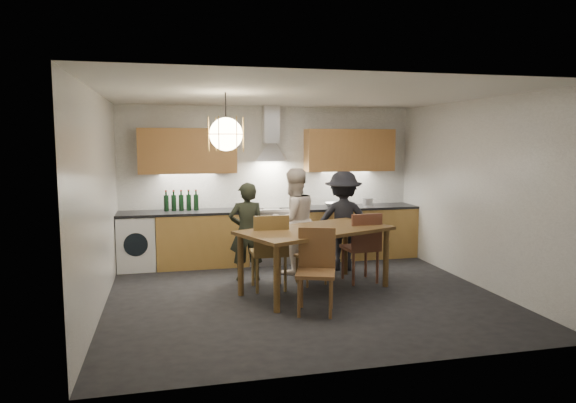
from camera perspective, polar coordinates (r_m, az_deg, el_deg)
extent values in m
plane|color=black|center=(6.87, 1.71, -10.35)|extent=(5.00, 5.00, 0.00)
cube|color=white|center=(8.79, -2.05, 2.05)|extent=(5.00, 0.02, 2.60)
cube|color=white|center=(4.49, 9.21, -2.56)|extent=(5.00, 0.02, 2.60)
cube|color=white|center=(6.43, -20.30, -0.10)|extent=(0.02, 4.50, 2.60)
cube|color=white|center=(7.64, 20.17, 0.93)|extent=(0.02, 4.50, 2.60)
cube|color=white|center=(6.59, 1.79, 11.79)|extent=(5.00, 4.50, 0.02)
cube|color=tan|center=(8.46, -9.48, -4.18)|extent=(1.45, 0.60, 0.86)
cube|color=tan|center=(9.02, 7.59, -3.46)|extent=(2.05, 0.60, 0.86)
cube|color=white|center=(8.46, -16.44, -4.40)|extent=(0.58, 0.58, 0.85)
cube|color=black|center=(8.37, -11.59, -1.21)|extent=(2.05, 0.62, 0.04)
cube|color=black|center=(8.95, 7.64, -0.63)|extent=(2.05, 0.62, 0.04)
cube|color=silver|center=(8.62, -1.64, -4.09)|extent=(0.90, 0.60, 0.80)
cube|color=black|center=(8.35, -1.24, -4.58)|extent=(0.78, 0.02, 0.42)
cube|color=slate|center=(8.55, -1.65, -1.19)|extent=(0.90, 0.60, 0.08)
cube|color=silver|center=(8.29, -1.29, -1.02)|extent=(0.90, 0.08, 0.04)
cube|color=#C2884A|center=(8.43, -11.09, 5.54)|extent=(1.55, 0.35, 0.72)
cube|color=#C2884A|center=(8.96, 6.85, 5.68)|extent=(1.55, 0.35, 0.72)
cube|color=silver|center=(8.64, -1.91, 8.54)|extent=(0.26, 0.22, 0.62)
cylinder|color=black|center=(6.29, -6.94, 9.71)|extent=(0.01, 0.01, 0.50)
sphere|color=#FFE0A5|center=(6.28, -6.90, 7.43)|extent=(0.40, 0.40, 0.40)
torus|color=gold|center=(6.28, -6.90, 7.43)|extent=(0.43, 0.43, 0.01)
cube|color=brown|center=(6.87, 3.09, -3.22)|extent=(2.26, 1.71, 0.04)
cylinder|color=brown|center=(6.10, -1.26, -8.60)|extent=(0.08, 0.08, 0.81)
cylinder|color=brown|center=(6.78, -5.29, -7.06)|extent=(0.08, 0.08, 0.81)
cylinder|color=brown|center=(7.28, 10.83, -6.20)|extent=(0.08, 0.08, 0.81)
cylinder|color=brown|center=(7.85, 6.40, -5.16)|extent=(0.08, 0.08, 0.81)
cube|color=brown|center=(7.04, -2.17, -5.69)|extent=(0.48, 0.48, 0.04)
cube|color=brown|center=(6.78, -1.85, -3.75)|extent=(0.47, 0.05, 0.52)
cylinder|color=brown|center=(7.32, -0.95, -7.32)|extent=(0.04, 0.04, 0.48)
cylinder|color=brown|center=(6.96, -0.31, -8.07)|extent=(0.04, 0.04, 0.48)
cylinder|color=brown|center=(7.25, -3.93, -7.47)|extent=(0.04, 0.04, 0.48)
cylinder|color=brown|center=(6.89, -3.44, -8.23)|extent=(0.04, 0.04, 0.48)
cube|color=brown|center=(7.31, 2.59, -6.10)|extent=(0.45, 0.45, 0.04)
cube|color=brown|center=(7.12, 3.30, -4.63)|extent=(0.37, 0.13, 0.40)
cylinder|color=brown|center=(7.56, 2.97, -7.28)|extent=(0.03, 0.03, 0.38)
cylinder|color=brown|center=(7.31, 4.21, -7.77)|extent=(0.03, 0.03, 0.38)
cylinder|color=brown|center=(7.41, 0.98, -7.56)|extent=(0.03, 0.03, 0.38)
cylinder|color=brown|center=(7.16, 2.17, -8.07)|extent=(0.03, 0.03, 0.38)
cube|color=brown|center=(7.48, 8.01, -5.13)|extent=(0.49, 0.49, 0.04)
cube|color=brown|center=(7.24, 8.75, -3.34)|extent=(0.46, 0.08, 0.50)
cylinder|color=brown|center=(7.77, 8.63, -6.61)|extent=(0.04, 0.04, 0.47)
cylinder|color=brown|center=(7.45, 9.89, -7.22)|extent=(0.04, 0.04, 0.47)
cylinder|color=brown|center=(7.62, 6.11, -6.84)|extent=(0.04, 0.04, 0.47)
cylinder|color=brown|center=(7.29, 7.29, -7.48)|extent=(0.04, 0.04, 0.47)
cube|color=brown|center=(6.07, 3.10, -7.99)|extent=(0.57, 0.57, 0.04)
cube|color=brown|center=(6.20, 3.23, -5.14)|extent=(0.43, 0.19, 0.49)
cylinder|color=brown|center=(5.98, 1.22, -10.70)|extent=(0.04, 0.04, 0.46)
cylinder|color=brown|center=(6.32, 1.53, -9.72)|extent=(0.04, 0.04, 0.46)
cylinder|color=brown|center=(5.96, 4.74, -10.78)|extent=(0.04, 0.04, 0.46)
cylinder|color=brown|center=(6.30, 4.85, -9.80)|extent=(0.04, 0.04, 0.46)
imported|color=black|center=(7.45, -4.59, -3.35)|extent=(0.53, 0.35, 1.43)
imported|color=beige|center=(7.83, 0.62, -2.18)|extent=(0.93, 0.82, 1.61)
imported|color=black|center=(8.10, 6.14, -2.13)|extent=(1.10, 0.78, 1.55)
imported|color=silver|center=(8.75, 5.07, -0.37)|extent=(0.38, 0.38, 0.08)
cylinder|color=silver|center=(9.01, 8.85, -0.07)|extent=(0.20, 0.20, 0.12)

